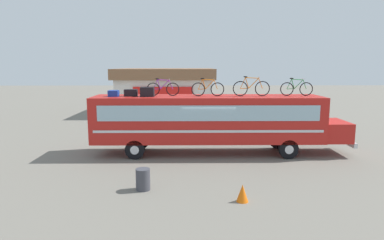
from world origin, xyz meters
The scene contains 12 objects.
ground_plane centered at (0.00, 0.00, 0.00)m, with size 120.00×120.00×0.00m, color slate.
bus centered at (0.29, 0.00, 1.76)m, with size 12.79×2.41×2.92m.
luggage_bag_1 centered at (-4.61, -0.18, 3.07)m, with size 0.48×0.46×0.30m, color #193899.
luggage_bag_2 centered at (-3.79, 0.00, 3.09)m, with size 0.62×0.44×0.34m, color black.
luggage_bag_3 centered at (-2.96, -0.22, 3.15)m, with size 0.66×0.50×0.46m, color black.
rooftop_bicycle_1 centered at (-2.23, 0.19, 3.29)m, with size 1.64×0.44×0.87m.
rooftop_bicycle_2 centered at (0.01, -0.01, 3.29)m, with size 1.63×0.44×0.90m.
rooftop_bicycle_3 centered at (2.16, -0.03, 3.33)m, with size 1.84×0.44×0.98m.
rooftop_bicycle_4 centered at (4.46, 0.15, 3.29)m, with size 1.64×0.44×0.90m.
roadside_building centered at (-3.09, 15.79, 2.12)m, with size 8.97×8.47×4.13m.
trash_bin centered at (-2.59, -5.15, 0.39)m, with size 0.51×0.51×0.78m, color #3F3F47.
traffic_cone centered at (0.81, -6.27, 0.29)m, with size 0.40×0.40×0.58m, color orange.
Camera 1 is at (-0.97, -16.91, 4.42)m, focal length 31.98 mm.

